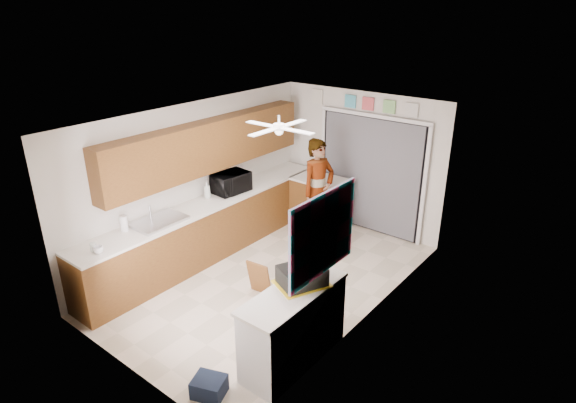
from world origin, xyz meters
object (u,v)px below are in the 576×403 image
Objects in this scene: soap_bottle at (207,190)px; cup at (99,250)px; navy_crate at (209,387)px; suitcase at (302,276)px; microwave at (231,183)px; man at (318,190)px; paper_towel_roll at (124,223)px; dog at (334,235)px; cardboard_box at (264,343)px.

cup is at bearing -82.25° from soap_bottle.
suitcase is at bearing 73.90° from navy_crate.
microwave is 0.33× the size of man.
man is at bearing 68.26° from paper_towel_roll.
cup is 0.07× the size of man.
navy_crate is 0.19× the size of man.
microwave is 1.96m from dog.
paper_towel_roll is 2.81m from suitcase.
cup is 0.21× the size of dog.
navy_crate is (2.42, -2.30, -0.98)m from soap_bottle.
cup is 0.66m from paper_towel_roll.
man reaches higher than navy_crate.
dog is (1.62, 1.34, -0.85)m from soap_bottle.
suitcase is at bearing -21.86° from soap_bottle.
suitcase is (2.47, 1.04, 0.06)m from cup.
microwave is 1.78× the size of navy_crate.
paper_towel_roll is 0.13× the size of man.
soap_bottle reaches higher than dog.
microwave is at bearing 147.74° from man.
cup is 0.36× the size of navy_crate.
paper_towel_roll is at bearing 117.18° from cup.
paper_towel_roll is (-0.13, -1.99, -0.05)m from microwave.
cup is 0.53× the size of paper_towel_roll.
soap_bottle is at bearing 168.54° from microwave.
cup is at bearing -161.54° from cardboard_box.
navy_crate is at bearing -43.51° from soap_bottle.
microwave reaches higher than cup.
dog is at bearing 69.11° from cup.
paper_towel_roll is (-0.01, -1.56, -0.03)m from soap_bottle.
suitcase is (2.64, -1.54, -0.06)m from microwave.
dog is (1.33, 3.49, -0.76)m from cup.
navy_crate is (2.30, -2.73, -1.00)m from microwave.
cup is at bearing 176.03° from navy_crate.
soap_bottle is at bearing 97.75° from cup.
microwave reaches higher than navy_crate.
paper_towel_roll is at bearing 172.26° from man.
suitcase is 1.02m from cardboard_box.
paper_towel_roll is at bearing -176.91° from cardboard_box.
cup is at bearing -62.82° from paper_towel_roll.
suitcase reaches higher than cardboard_box.
dog is (-0.80, 3.63, 0.12)m from navy_crate.
microwave reaches higher than cardboard_box.
paper_towel_roll reaches higher than suitcase.
microwave is 2.10× the size of soap_bottle.
cardboard_box is at bearing 3.09° from paper_towel_roll.
navy_crate is at bearing -16.81° from paper_towel_roll.
microwave is 1.38× the size of cardboard_box.
paper_towel_roll is at bearing -141.51° from dog.
cup is 0.28× the size of cardboard_box.
soap_bottle is 3.48m from navy_crate.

